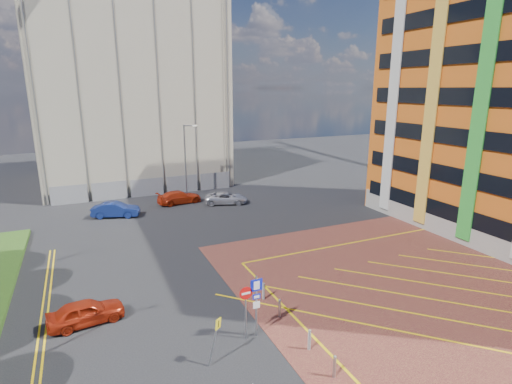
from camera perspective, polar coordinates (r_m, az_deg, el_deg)
ground at (r=19.95m, az=-0.11°, el=-21.64°), size 140.00×140.00×0.00m
forecourt at (r=27.86m, az=27.93°, el=-12.25°), size 26.00×26.00×0.02m
lamp_back at (r=44.63m, az=-9.97°, el=4.80°), size 1.53×0.16×8.00m
sign_cluster at (r=19.74m, az=-0.50°, el=-15.30°), size 1.17×0.12×3.20m
warning_sign at (r=18.40m, az=-5.83°, el=-19.77°), size 0.71×0.41×2.25m
bollard_row at (r=19.39m, az=8.73°, el=-21.31°), size 0.14×11.14×0.90m
construction_building at (r=55.10m, az=-17.69°, el=13.12°), size 21.20×19.20×22.00m
construction_fence at (r=46.61m, az=-14.07°, el=0.77°), size 21.60×0.06×2.00m
car_red_left at (r=23.14m, az=-23.11°, el=-15.49°), size 3.91×1.97×1.28m
car_blue_back at (r=39.86m, az=-19.41°, el=-2.40°), size 4.55×2.76×1.42m
car_red_back at (r=42.81m, az=-10.89°, el=-0.72°), size 4.82×2.45×1.34m
car_silver_back at (r=42.04m, az=-4.27°, el=-0.85°), size 4.84×3.34×1.23m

